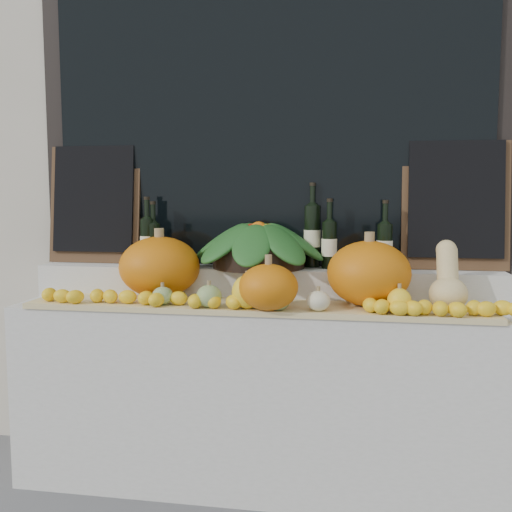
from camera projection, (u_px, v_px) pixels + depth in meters
storefront_facade at (279, 47)px, 3.28m from camera, size 7.00×0.94×4.50m
display_sill at (259, 394)px, 2.76m from camera, size 2.30×0.55×0.88m
rear_tier at (263, 283)px, 2.85m from camera, size 2.30×0.25×0.16m
straw_bedding at (254, 307)px, 2.59m from camera, size 2.10×0.32×0.02m
pumpkin_left at (160, 267)px, 2.77m from camera, size 0.51×0.51×0.29m
pumpkin_right at (369, 273)px, 2.54m from camera, size 0.40×0.40×0.29m
pumpkin_center at (268, 287)px, 2.45m from camera, size 0.28×0.28×0.20m
butternut_squash at (448, 282)px, 2.45m from camera, size 0.16×0.22×0.30m
decorative_gourds at (266, 297)px, 2.47m from camera, size 1.14×0.14×0.17m
lemon_heap at (250, 302)px, 2.48m from camera, size 2.20×0.16×0.06m
produce_bowl at (259, 245)px, 2.82m from camera, size 0.70×0.70×0.24m
wine_bottle_far_left at (148, 241)px, 2.92m from camera, size 0.08×0.08×0.35m
wine_bottle_near_left at (154, 243)px, 2.92m from camera, size 0.08×0.08×0.33m
wine_bottle_tall at (312, 235)px, 2.85m from camera, size 0.08×0.08×0.42m
wine_bottle_near_right at (329, 244)px, 2.79m from camera, size 0.08×0.08×0.34m
wine_bottle_far_right at (385, 246)px, 2.72m from camera, size 0.08×0.08×0.34m
chalkboard_left at (94, 202)px, 3.02m from camera, size 0.50×0.10×0.62m
chalkboard_right at (456, 203)px, 2.72m from camera, size 0.50×0.10×0.62m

